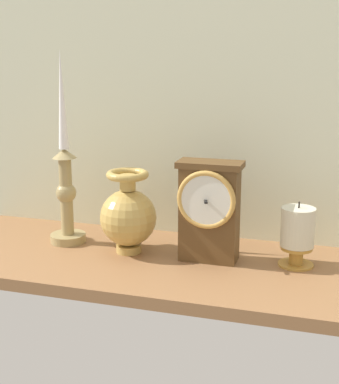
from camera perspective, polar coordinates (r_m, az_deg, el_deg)
name	(u,v)px	position (r cm, az deg, el deg)	size (l,w,h in cm)	color
ground_plane	(169,265)	(114.22, -0.03, -7.41)	(100.00, 36.00, 2.40)	#8E623C
back_wall	(194,89)	(124.31, 2.50, 10.32)	(120.00, 2.00, 65.00)	beige
mantel_clock	(209,209)	(110.63, 4.02, -1.77)	(12.63, 8.51, 19.99)	brown
candlestick_tall_left	(66,181)	(122.33, -10.43, 1.05)	(7.66, 7.66, 40.91)	#9F8B58
brass_vase_bulbous	(128,215)	(115.88, -4.19, -2.33)	(11.62, 11.62, 17.20)	tan
pillar_candle_front	(297,233)	(111.54, 12.77, -4.10)	(6.85, 6.85, 12.82)	#BC8B38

